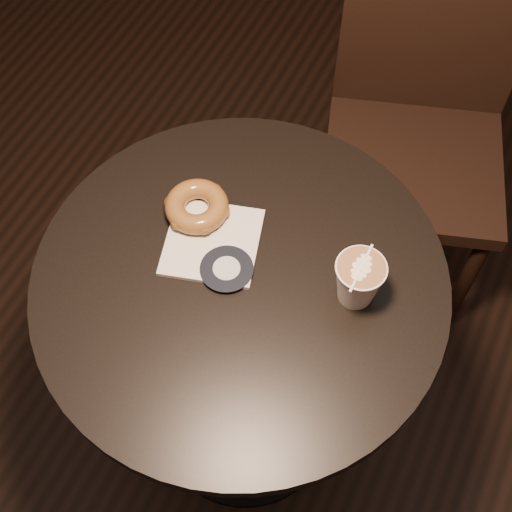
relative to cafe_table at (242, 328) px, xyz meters
name	(u,v)px	position (x,y,z in m)	size (l,w,h in m)	color
cafe_table	(242,328)	(0.00, 0.00, 0.00)	(0.70, 0.70, 0.75)	black
chair	(423,99)	(0.12, 0.68, 0.03)	(0.52, 0.52, 1.04)	black
pastry_bag	(212,242)	(-0.07, 0.04, 0.20)	(0.16, 0.16, 0.01)	silver
doughnut	(197,206)	(-0.12, 0.08, 0.23)	(0.11, 0.11, 0.04)	brown
latte_cup	(358,281)	(0.18, 0.05, 0.25)	(0.08, 0.08, 0.09)	white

